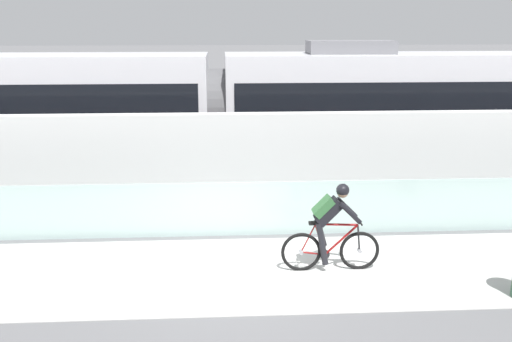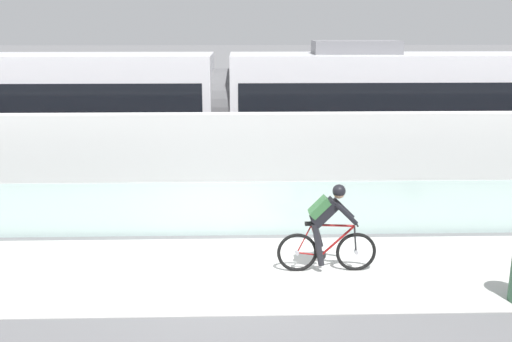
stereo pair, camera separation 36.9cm
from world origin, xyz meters
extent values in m
plane|color=slate|center=(0.00, 0.00, 0.00)|extent=(200.00, 200.00, 0.00)
cube|color=silver|center=(0.00, 0.00, 0.01)|extent=(32.00, 3.20, 0.01)
cube|color=#ADC6C1|center=(0.00, 1.85, 0.57)|extent=(32.00, 0.05, 1.15)
cube|color=silver|center=(0.00, 3.65, 1.14)|extent=(32.00, 0.36, 2.29)
cube|color=#595654|center=(0.00, 6.13, 0.00)|extent=(32.00, 0.08, 0.01)
cube|color=#595654|center=(0.00, 7.57, 0.00)|extent=(32.00, 0.08, 0.01)
cube|color=silver|center=(-6.20, 6.85, 1.90)|extent=(11.00, 2.50, 3.10)
cube|color=black|center=(-6.20, 6.85, 2.25)|extent=(10.56, 2.54, 1.04)
cube|color=red|center=(-6.20, 6.85, 0.53)|extent=(10.78, 2.53, 0.28)
cube|color=#232326|center=(-2.68, 6.85, 0.36)|extent=(1.40, 1.88, 0.20)
cylinder|color=black|center=(-2.68, 6.13, 0.30)|extent=(0.60, 0.10, 0.60)
cylinder|color=black|center=(-2.68, 7.57, 0.30)|extent=(0.60, 0.10, 0.60)
cube|color=silver|center=(5.30, 6.85, 1.90)|extent=(11.00, 2.50, 3.10)
cube|color=black|center=(5.30, 6.85, 2.25)|extent=(10.56, 2.54, 1.04)
cube|color=red|center=(5.30, 6.85, 0.53)|extent=(10.78, 2.53, 0.28)
cube|color=slate|center=(3.32, 6.85, 3.63)|extent=(2.40, 1.10, 0.36)
cube|color=#232326|center=(1.78, 6.85, 0.36)|extent=(1.40, 1.88, 0.20)
cylinder|color=black|center=(1.78, 6.13, 0.30)|extent=(0.60, 0.10, 0.60)
cylinder|color=black|center=(1.78, 7.57, 0.30)|extent=(0.60, 0.10, 0.60)
cylinder|color=#59595B|center=(-0.45, 6.85, 1.90)|extent=(0.60, 2.30, 2.30)
torus|color=black|center=(2.12, 0.00, 0.36)|extent=(0.72, 0.06, 0.72)
cylinder|color=#99999E|center=(2.12, 0.00, 0.36)|extent=(0.07, 0.10, 0.07)
torus|color=black|center=(1.07, 0.00, 0.36)|extent=(0.72, 0.06, 0.72)
cylinder|color=#99999E|center=(1.07, 0.00, 0.36)|extent=(0.07, 0.10, 0.07)
cylinder|color=maroon|center=(1.78, 0.00, 0.57)|extent=(0.60, 0.04, 0.58)
cylinder|color=maroon|center=(1.40, 0.00, 0.59)|extent=(0.22, 0.04, 0.59)
cylinder|color=maroon|center=(1.69, 0.00, 0.86)|extent=(0.76, 0.04, 0.07)
cylinder|color=maroon|center=(1.28, 0.00, 0.33)|extent=(0.43, 0.03, 0.09)
cylinder|color=maroon|center=(1.19, 0.00, 0.62)|extent=(0.27, 0.02, 0.53)
cylinder|color=black|center=(2.09, 0.00, 0.60)|extent=(0.08, 0.03, 0.49)
cube|color=black|center=(1.31, 0.00, 0.90)|extent=(0.24, 0.10, 0.05)
cylinder|color=black|center=(2.07, 0.00, 0.95)|extent=(0.03, 0.58, 0.03)
cylinder|color=#262628|center=(1.49, 0.00, 0.30)|extent=(0.18, 0.02, 0.18)
cube|color=black|center=(1.53, 0.00, 1.11)|extent=(0.50, 0.28, 0.51)
cube|color=#336638|center=(1.44, 0.00, 1.21)|extent=(0.38, 0.30, 0.38)
sphere|color=tan|center=(1.77, 0.00, 1.46)|extent=(0.20, 0.20, 0.20)
sphere|color=black|center=(1.77, 0.00, 1.49)|extent=(0.23, 0.23, 0.23)
cylinder|color=black|center=(1.89, -0.16, 1.12)|extent=(0.41, 0.08, 0.41)
cylinder|color=black|center=(1.89, 0.16, 1.12)|extent=(0.41, 0.08, 0.41)
cylinder|color=black|center=(1.42, -0.09, 0.55)|extent=(0.25, 0.11, 0.79)
cylinder|color=black|center=(1.42, 0.09, 0.69)|extent=(0.25, 0.11, 0.52)
camera|label=1|loc=(-0.30, -9.50, 4.34)|focal=40.54mm
camera|label=2|loc=(0.07, -9.52, 4.34)|focal=40.54mm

